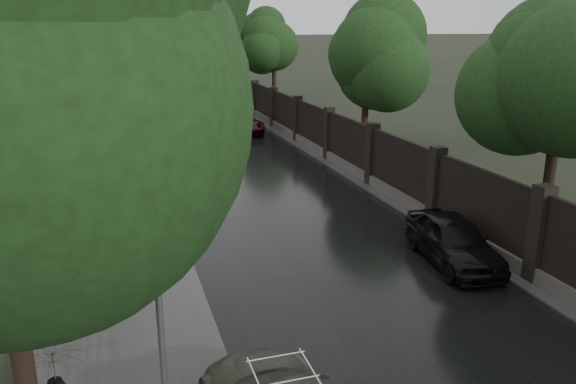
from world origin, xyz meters
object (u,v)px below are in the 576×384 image
(tree_right_b, at_px, (367,58))
(tree_right_a, at_px, (562,82))
(lamp_post, at_px, (159,306))
(traffic_light, at_px, (141,107))
(pedestrian_umbrella, at_px, (55,376))
(car_right_far, at_px, (239,122))
(tree_left_far, at_px, (67,50))
(tree_right_c, at_px, (274,46))
(car_right_near, at_px, (453,240))

(tree_right_b, bearing_deg, tree_right_a, -90.00)
(lamp_post, relative_size, traffic_light, 1.28)
(traffic_light, height_order, pedestrian_umbrella, traffic_light)
(lamp_post, distance_m, pedestrian_umbrella, 1.75)
(tree_right_b, distance_m, pedestrian_umbrella, 25.27)
(car_right_far, bearing_deg, traffic_light, -153.31)
(tree_left_far, relative_size, tree_right_c, 1.05)
(lamp_post, bearing_deg, car_right_far, 74.99)
(car_right_far, bearing_deg, tree_right_c, 59.33)
(traffic_light, bearing_deg, car_right_near, -67.47)
(tree_right_b, relative_size, pedestrian_umbrella, 2.85)
(tree_left_far, height_order, car_right_far, tree_left_far)
(traffic_light, bearing_deg, car_right_far, 30.95)
(car_right_far, relative_size, pedestrian_umbrella, 1.97)
(tree_right_c, distance_m, car_right_near, 33.73)
(tree_right_b, xyz_separation_m, car_right_near, (-4.26, -15.19, -4.25))
(tree_right_a, distance_m, pedestrian_umbrella, 16.13)
(traffic_light, distance_m, car_right_far, 7.42)
(tree_left_far, xyz_separation_m, car_right_near, (11.24, -23.19, -4.55))
(tree_left_far, distance_m, tree_right_c, 18.45)
(tree_right_c, xyz_separation_m, car_right_near, (-4.26, -33.19, -4.25))
(car_right_far, height_order, pedestrian_umbrella, pedestrian_umbrella)
(tree_left_far, relative_size, pedestrian_umbrella, 3.00)
(tree_right_a, xyz_separation_m, car_right_near, (-4.26, -1.19, -4.25))
(tree_left_far, relative_size, car_right_near, 1.81)
(tree_left_far, height_order, lamp_post, tree_left_far)
(tree_right_a, distance_m, car_right_near, 6.13)
(tree_left_far, relative_size, tree_right_a, 1.05)
(traffic_light, bearing_deg, tree_right_a, -55.23)
(tree_right_a, xyz_separation_m, traffic_light, (-11.80, 16.99, -2.55))
(traffic_light, bearing_deg, lamp_post, -92.68)
(tree_right_c, xyz_separation_m, lamp_post, (-12.90, -38.50, -2.28))
(tree_left_far, bearing_deg, tree_right_a, -54.83)
(tree_left_far, height_order, tree_right_c, tree_left_far)
(tree_right_a, relative_size, car_right_near, 1.72)
(car_right_near, xyz_separation_m, pedestrian_umbrella, (-10.16, -5.31, 1.10))
(car_right_near, xyz_separation_m, car_right_far, (-1.35, 21.90, -0.02))
(tree_right_b, height_order, car_right_far, tree_right_b)
(car_right_near, relative_size, pedestrian_umbrella, 1.66)
(pedestrian_umbrella, bearing_deg, car_right_near, 26.15)
(tree_left_far, distance_m, traffic_light, 6.84)
(tree_right_b, xyz_separation_m, tree_right_c, (0.00, 18.00, 0.00))
(tree_right_a, height_order, car_right_far, tree_right_a)
(tree_right_b, distance_m, car_right_far, 9.73)
(lamp_post, distance_m, car_right_far, 28.24)
(tree_right_c, height_order, car_right_near, tree_right_c)
(tree_right_c, height_order, car_right_far, tree_right_c)
(tree_right_c, xyz_separation_m, pedestrian_umbrella, (-14.42, -38.51, -3.15))
(tree_right_b, relative_size, car_right_far, 1.44)
(tree_right_a, relative_size, tree_right_b, 1.00)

